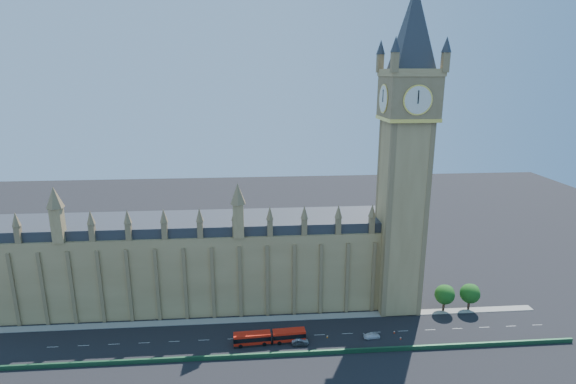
{
  "coord_description": "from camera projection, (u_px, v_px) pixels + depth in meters",
  "views": [
    {
      "loc": [
        -5.66,
        -110.01,
        70.77
      ],
      "look_at": [
        4.01,
        10.0,
        38.91
      ],
      "focal_mm": 28.0,
      "sensor_mm": 36.0,
      "label": 1
    }
  ],
  "objects": [
    {
      "name": "palace_westminster",
      "position": [
        193.0,
        261.0,
        140.27
      ],
      "size": [
        120.0,
        20.0,
        28.0
      ],
      "color": "#9C7D4B",
      "rests_on": "ground"
    },
    {
      "name": "cone_b",
      "position": [
        327.0,
        336.0,
        124.11
      ],
      "size": [
        0.48,
        0.48,
        0.72
      ],
      "rotation": [
        0.0,
        0.0,
        -0.08
      ],
      "color": "black",
      "rests_on": "ground"
    },
    {
      "name": "car_white",
      "position": [
        372.0,
        336.0,
        123.84
      ],
      "size": [
        4.89,
        2.51,
        1.36
      ],
      "primitive_type": "imported",
      "rotation": [
        0.0,
        0.0,
        1.71
      ],
      "color": "white",
      "rests_on": "ground"
    },
    {
      "name": "tree_east_far",
      "position": [
        471.0,
        293.0,
        137.5
      ],
      "size": [
        6.0,
        6.0,
        8.5
      ],
      "color": "#382619",
      "rests_on": "ground"
    },
    {
      "name": "bridge_parapet",
      "position": [
        278.0,
        354.0,
        115.73
      ],
      "size": [
        160.0,
        0.6,
        1.2
      ],
      "primitive_type": "cube",
      "color": "#1E4C2D",
      "rests_on": "ground"
    },
    {
      "name": "red_bus",
      "position": [
        270.0,
        337.0,
        121.35
      ],
      "size": [
        19.64,
        4.16,
        3.32
      ],
      "rotation": [
        0.0,
        0.0,
        0.06
      ],
      "color": "red",
      "rests_on": "ground"
    },
    {
      "name": "kerb_north",
      "position": [
        275.0,
        318.0,
        133.69
      ],
      "size": [
        160.0,
        3.0,
        0.16
      ],
      "primitive_type": "cube",
      "color": "gray",
      "rests_on": "ground"
    },
    {
      "name": "cone_c",
      "position": [
        394.0,
        332.0,
        126.24
      ],
      "size": [
        0.51,
        0.51,
        0.76
      ],
      "rotation": [
        0.0,
        0.0,
        -0.08
      ],
      "color": "black",
      "rests_on": "ground"
    },
    {
      "name": "tree_east_near",
      "position": [
        445.0,
        294.0,
        136.88
      ],
      "size": [
        6.0,
        6.0,
        8.5
      ],
      "color": "#382619",
      "rests_on": "ground"
    },
    {
      "name": "ground",
      "position": [
        277.0,
        337.0,
        124.55
      ],
      "size": [
        400.0,
        400.0,
        0.0
      ],
      "primitive_type": "plane",
      "color": "black",
      "rests_on": "ground"
    },
    {
      "name": "cone_d",
      "position": [
        401.0,
        338.0,
        123.34
      ],
      "size": [
        0.54,
        0.54,
        0.69
      ],
      "rotation": [
        0.0,
        0.0,
        0.29
      ],
      "color": "black",
      "rests_on": "ground"
    },
    {
      "name": "elizabeth_tower",
      "position": [
        406.0,
        133.0,
        127.03
      ],
      "size": [
        20.59,
        20.59,
        105.0
      ],
      "color": "#9C7D4B",
      "rests_on": "ground"
    },
    {
      "name": "car_silver",
      "position": [
        300.0,
        341.0,
        121.2
      ],
      "size": [
        4.5,
        1.64,
        1.47
      ],
      "primitive_type": "imported",
      "rotation": [
        0.0,
        0.0,
        1.55
      ],
      "color": "#929598",
      "rests_on": "ground"
    },
    {
      "name": "cone_a",
      "position": [
        327.0,
        336.0,
        124.05
      ],
      "size": [
        0.6,
        0.6,
        0.74
      ],
      "rotation": [
        0.0,
        0.0,
        -0.36
      ],
      "color": "black",
      "rests_on": "ground"
    },
    {
      "name": "car_grey",
      "position": [
        300.0,
        343.0,
        120.44
      ],
      "size": [
        4.31,
        1.75,
        1.47
      ],
      "primitive_type": "imported",
      "rotation": [
        0.0,
        0.0,
        1.57
      ],
      "color": "#383B3F",
      "rests_on": "ground"
    }
  ]
}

